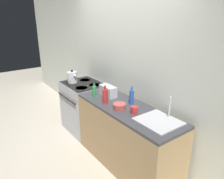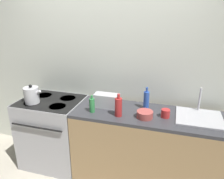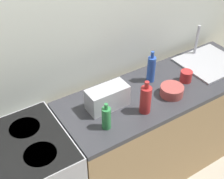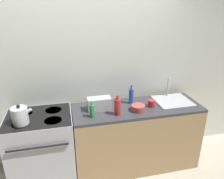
# 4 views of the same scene
# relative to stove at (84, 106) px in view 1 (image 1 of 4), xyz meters

# --- Properties ---
(ground_plane) EXTENTS (12.00, 12.00, 0.00)m
(ground_plane) POSITION_rel_stove_xyz_m (0.65, -0.32, -0.47)
(ground_plane) COLOR beige
(wall_back) EXTENTS (8.00, 0.05, 2.60)m
(wall_back) POSITION_rel_stove_xyz_m (0.65, 0.37, 0.83)
(wall_back) COLOR silver
(wall_back) RESTS_ON ground_plane
(stove) EXTENTS (0.78, 0.67, 0.92)m
(stove) POSITION_rel_stove_xyz_m (0.00, 0.00, 0.00)
(stove) COLOR #B7B7BC
(stove) RESTS_ON ground_plane
(counter_block) EXTENTS (1.69, 0.60, 0.92)m
(counter_block) POSITION_rel_stove_xyz_m (1.25, -0.02, -0.01)
(counter_block) COLOR tan
(counter_block) RESTS_ON ground_plane
(kettle) EXTENTS (0.23, 0.18, 0.24)m
(kettle) POSITION_rel_stove_xyz_m (-0.17, -0.13, 0.55)
(kettle) COLOR silver
(kettle) RESTS_ON stove
(toaster) EXTENTS (0.29, 0.14, 0.16)m
(toaster) POSITION_rel_stove_xyz_m (0.75, 0.02, 0.53)
(toaster) COLOR #BCBCC1
(toaster) RESTS_ON counter_block
(sink_tray) EXTENTS (0.47, 0.44, 0.28)m
(sink_tray) POSITION_rel_stove_xyz_m (1.78, 0.03, 0.46)
(sink_tray) COLOR #B7B7BC
(sink_tray) RESTS_ON counter_block
(bottle_red) EXTENTS (0.08, 0.08, 0.25)m
(bottle_red) POSITION_rel_stove_xyz_m (0.94, -0.17, 0.56)
(bottle_red) COLOR #B72828
(bottle_red) RESTS_ON counter_block
(bottle_green) EXTENTS (0.06, 0.06, 0.20)m
(bottle_green) POSITION_rel_stove_xyz_m (0.63, -0.16, 0.53)
(bottle_green) COLOR #338C47
(bottle_green) RESTS_ON counter_block
(bottle_blue) EXTENTS (0.06, 0.06, 0.26)m
(bottle_blue) POSITION_rel_stove_xyz_m (1.20, 0.10, 0.56)
(bottle_blue) COLOR #2D56B7
(bottle_blue) RESTS_ON counter_block
(cup_red) EXTENTS (0.09, 0.09, 0.09)m
(cup_red) POSITION_rel_stove_xyz_m (1.43, -0.05, 0.49)
(cup_red) COLOR red
(cup_red) RESTS_ON counter_block
(bowl) EXTENTS (0.17, 0.17, 0.07)m
(bowl) POSITION_rel_stove_xyz_m (1.22, -0.13, 0.49)
(bowl) COLOR #B24C47
(bowl) RESTS_ON counter_block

